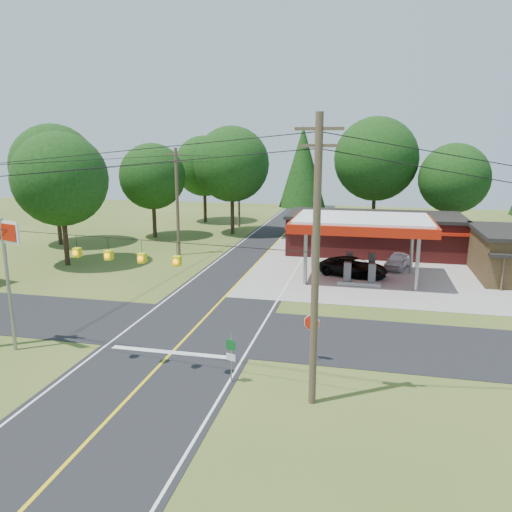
% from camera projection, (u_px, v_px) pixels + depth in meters
% --- Properties ---
extents(ground, '(120.00, 120.00, 0.00)m').
position_uv_depth(ground, '(196.00, 328.00, 28.72)').
color(ground, '#3D541D').
rests_on(ground, ground).
extents(main_highway, '(8.00, 120.00, 0.02)m').
position_uv_depth(main_highway, '(196.00, 328.00, 28.71)').
color(main_highway, black).
rests_on(main_highway, ground).
extents(cross_road, '(70.00, 7.00, 0.02)m').
position_uv_depth(cross_road, '(196.00, 328.00, 28.71)').
color(cross_road, black).
rests_on(cross_road, ground).
extents(lane_center_yellow, '(0.15, 110.00, 0.00)m').
position_uv_depth(lane_center_yellow, '(196.00, 327.00, 28.71)').
color(lane_center_yellow, yellow).
rests_on(lane_center_yellow, main_highway).
extents(gas_canopy, '(10.60, 7.40, 4.88)m').
position_uv_depth(gas_canopy, '(362.00, 225.00, 38.22)').
color(gas_canopy, gray).
rests_on(gas_canopy, ground).
extents(convenience_store, '(16.40, 7.55, 3.80)m').
position_uv_depth(convenience_store, '(373.00, 233.00, 48.02)').
color(convenience_store, maroon).
rests_on(convenience_store, ground).
extents(utility_pole_near_right, '(1.80, 0.30, 11.50)m').
position_uv_depth(utility_pole_near_right, '(316.00, 261.00, 19.13)').
color(utility_pole_near_right, '#473828').
rests_on(utility_pole_near_right, ground).
extents(utility_pole_far_left, '(1.80, 0.30, 10.00)m').
position_uv_depth(utility_pole_far_left, '(177.00, 200.00, 46.41)').
color(utility_pole_far_left, '#473828').
rests_on(utility_pole_far_left, ground).
extents(utility_pole_north, '(0.30, 0.30, 9.50)m').
position_uv_depth(utility_pole_north, '(239.00, 189.00, 62.36)').
color(utility_pole_north, '#473828').
rests_on(utility_pole_north, ground).
extents(overhead_beacons, '(17.04, 2.04, 1.03)m').
position_uv_depth(overhead_beacons, '(124.00, 241.00, 21.85)').
color(overhead_beacons, black).
rests_on(overhead_beacons, ground).
extents(treeline_backdrop, '(70.27, 51.59, 13.30)m').
position_uv_depth(treeline_backdrop, '(282.00, 173.00, 49.73)').
color(treeline_backdrop, '#332316').
rests_on(treeline_backdrop, ground).
extents(suv_car, '(6.79, 6.79, 1.48)m').
position_uv_depth(suv_car, '(354.00, 267.00, 39.73)').
color(suv_car, black).
rests_on(suv_car, ground).
extents(sedan_car, '(4.75, 4.75, 1.31)m').
position_uv_depth(sedan_car, '(397.00, 261.00, 42.18)').
color(sedan_car, silver).
rests_on(sedan_car, ground).
extents(big_stop_sign, '(2.44, 0.85, 6.83)m').
position_uv_depth(big_stop_sign, '(5.00, 254.00, 24.54)').
color(big_stop_sign, gray).
rests_on(big_stop_sign, ground).
extents(octagonal_stop_sign, '(0.81, 0.26, 2.38)m').
position_uv_depth(octagonal_stop_sign, '(312.00, 327.00, 23.96)').
color(octagonal_stop_sign, gray).
rests_on(octagonal_stop_sign, ground).
extents(route_sign_post, '(0.46, 0.18, 2.31)m').
position_uv_depth(route_sign_post, '(231.00, 353.00, 21.87)').
color(route_sign_post, gray).
rests_on(route_sign_post, ground).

